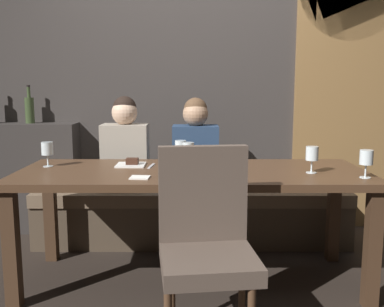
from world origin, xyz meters
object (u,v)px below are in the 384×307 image
Objects in this scene: banquette_bench at (194,216)px; wine_glass_near_left at (314,155)px; wine_glass_center_front at (182,148)px; dessert_plate at (133,164)px; diner_redhead at (127,146)px; wine_bottle_pale_label at (32,109)px; wine_glass_far_left at (190,150)px; dining_table at (194,184)px; chair_near_side at (207,236)px; wine_glass_end_right at (190,162)px; diner_bearded at (197,146)px; wine_glass_near_right at (49,149)px; wine_glass_far_right at (368,159)px; fork_on_table at (153,166)px.

wine_glass_near_left is at bearing -47.07° from banquette_bench.
dessert_plate is at bearing -170.94° from wine_glass_center_front.
wine_bottle_pale_label reaches higher than diner_redhead.
wine_glass_far_left is (1.37, -0.94, -0.22)m from wine_bottle_pale_label.
wine_glass_center_front is (-0.08, -0.49, 0.62)m from banquette_bench.
wine_glass_near_left reaches higher than dining_table.
wine_glass_near_left is (0.67, 0.63, 0.29)m from chair_near_side.
banquette_bench is 3.37× the size of diner_redhead.
banquette_bench is 1.21m from wine_glass_end_right.
chair_near_side is 1.35× the size of diner_bearded.
wine_glass_center_front reaches higher than dessert_plate.
wine_glass_near_right is (-1.02, 0.85, 0.30)m from chair_near_side.
wine_glass_end_right is at bearing -51.83° from dessert_plate.
wine_glass_far_right is (1.03, 0.10, 0.00)m from wine_glass_end_right.
wine_glass_near_left is 1.70m from wine_glass_near_right.
diner_redhead reaches higher than wine_glass_near_right.
dining_table is 0.77m from wine_glass_near_left.
banquette_bench is 1.51m from wine_glass_far_right.
dining_table is at bearing -90.00° from banquette_bench.
wine_glass_near_right is 0.96× the size of fork_on_table.
dining_table is at bearing 173.07° from wine_glass_near_left.
diner_redhead is at bearing 148.22° from wine_glass_near_left.
chair_near_side is at bearing -81.18° from wine_glass_center_front.
diner_bearded reaches higher than banquette_bench.
diner_redhead is 0.77m from wine_glass_far_left.
chair_near_side is 5.98× the size of wine_glass_center_front.
wine_bottle_pale_label is 1.57m from wine_glass_center_front.
wine_glass_near_right is at bearing 178.84° from wine_glass_far_left.
wine_glass_end_right is at bearing 102.48° from chair_near_side.
banquette_bench is 2.55× the size of chair_near_side.
diner_bearded reaches higher than wine_glass_far_left.
banquette_bench is 15.24× the size of wine_glass_far_right.
diner_redhead is 0.71m from wine_glass_near_right.
wine_glass_far_right reaches higher than fork_on_table.
wine_bottle_pale_label reaches higher than chair_near_side.
wine_glass_far_left is at bearing 96.33° from chair_near_side.
chair_near_side reaches higher than wine_glass_far_right.
chair_near_side is at bearing -50.37° from wine_bottle_pale_label.
wine_glass_far_left is at bearing -63.21° from wine_glass_center_front.
chair_near_side is 0.49m from wine_glass_end_right.
diner_bearded is at bearing 87.54° from wine_glass_end_right.
wine_bottle_pale_label is 1.36m from dessert_plate.
wine_glass_near_left and wine_glass_far_left have the same top height.
dining_table is 13.41× the size of wine_glass_center_front.
banquette_bench is 13.16× the size of dessert_plate.
wine_bottle_pale_label reaches higher than diner_bearded.
wine_bottle_pale_label is (-1.40, 0.34, 0.84)m from banquette_bench.
chair_near_side is at bearing -88.41° from diner_bearded.
dessert_plate is at bearing -127.84° from diner_bearded.
banquette_bench is at bearing 92.71° from chair_near_side.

